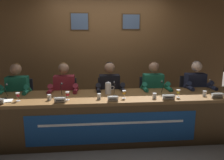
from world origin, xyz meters
TOP-DOWN VIEW (x-y plane):
  - ground_plane at (0.00, 0.00)m, footprint 12.00×12.00m
  - wall_back_panelled at (-0.00, 1.54)m, footprint 5.54×0.14m
  - conference_table at (-0.00, -0.12)m, footprint 4.34×0.84m
  - chair_far_left at (-1.62, 0.60)m, footprint 0.44×0.45m
  - panelist_far_left at (-1.62, 0.41)m, footprint 0.51×0.48m
  - juice_glass_far_left at (-1.41, -0.18)m, footprint 0.06×0.06m
  - microphone_far_left at (-1.63, -0.05)m, footprint 0.06×0.17m
  - chair_left at (-0.81, 0.60)m, footprint 0.44×0.45m
  - panelist_left at (-0.81, 0.41)m, footprint 0.51×0.48m
  - nameplate_left at (-0.78, -0.33)m, footprint 0.16×0.06m
  - juice_glass_left at (-0.68, -0.20)m, footprint 0.06×0.06m
  - water_cup_left at (-0.96, -0.18)m, footprint 0.06×0.06m
  - microphone_left at (-0.79, -0.06)m, footprint 0.06×0.17m
  - chair_center at (0.00, 0.60)m, footprint 0.44×0.45m
  - panelist_center at (0.00, 0.41)m, footprint 0.51×0.48m
  - nameplate_center at (-0.02, -0.33)m, footprint 0.15×0.06m
  - juice_glass_center at (0.17, -0.20)m, footprint 0.06×0.06m
  - water_cup_center at (-0.21, -0.20)m, footprint 0.06×0.06m
  - microphone_center at (0.04, -0.05)m, footprint 0.06×0.17m
  - chair_right at (0.81, 0.60)m, footprint 0.44×0.45m
  - panelist_right at (0.81, 0.41)m, footprint 0.51×0.48m
  - nameplate_right at (0.82, -0.34)m, footprint 0.18×0.06m
  - juice_glass_right at (1.01, -0.22)m, footprint 0.06×0.06m
  - water_cup_right at (0.63, -0.25)m, footprint 0.06×0.06m
  - microphone_right at (0.82, -0.07)m, footprint 0.06×0.17m
  - chair_far_right at (1.62, 0.60)m, footprint 0.44×0.45m
  - panelist_far_right at (1.62, 0.41)m, footprint 0.51×0.48m
  - nameplate_far_right at (1.60, -0.32)m, footprint 0.19×0.06m
  - water_cup_far_right at (1.46, -0.19)m, footprint 0.06×0.06m
  - microphone_far_right at (1.66, -0.03)m, footprint 0.06×0.17m
  - water_pitcher_central at (-0.05, 0.09)m, footprint 0.15×0.10m
  - document_stack_far_left at (-1.60, -0.19)m, footprint 0.23×0.18m

SIDE VIEW (x-z plane):
  - ground_plane at x=0.00m, z-range 0.00..0.00m
  - chair_far_left at x=-1.62m, z-range -0.02..0.86m
  - chair_left at x=-0.81m, z-range -0.02..0.86m
  - chair_center at x=0.00m, z-range -0.02..0.86m
  - chair_right at x=0.81m, z-range -0.02..0.86m
  - chair_far_right at x=1.62m, z-range -0.02..0.86m
  - conference_table at x=0.00m, z-range 0.15..0.88m
  - panelist_far_left at x=-1.62m, z-range 0.09..1.30m
  - panelist_left at x=-0.81m, z-range 0.09..1.30m
  - panelist_center at x=0.00m, z-range 0.09..1.30m
  - panelist_right at x=0.81m, z-range 0.09..1.30m
  - panelist_far_right at x=1.62m, z-range 0.09..1.30m
  - document_stack_far_left at x=-1.60m, z-range 0.73..0.74m
  - water_cup_left at x=-0.96m, z-range 0.72..0.81m
  - water_cup_center at x=-0.21m, z-range 0.72..0.81m
  - water_cup_right at x=0.63m, z-range 0.72..0.81m
  - water_cup_far_right at x=1.46m, z-range 0.72..0.81m
  - nameplate_left at x=-0.78m, z-range 0.73..0.81m
  - nameplate_center at x=-0.02m, z-range 0.73..0.81m
  - nameplate_right at x=0.82m, z-range 0.73..0.81m
  - nameplate_far_right at x=1.60m, z-range 0.73..0.81m
  - microphone_far_left at x=-1.63m, z-range 0.69..0.91m
  - microphone_left at x=-0.79m, z-range 0.69..0.91m
  - microphone_center at x=0.04m, z-range 0.69..0.91m
  - microphone_right at x=0.82m, z-range 0.69..0.91m
  - microphone_far_right at x=1.66m, z-range 0.69..0.91m
  - juice_glass_far_left at x=-1.41m, z-range 0.75..0.88m
  - juice_glass_left at x=-0.68m, z-range 0.75..0.88m
  - juice_glass_center at x=0.17m, z-range 0.75..0.88m
  - juice_glass_right at x=1.01m, z-range 0.75..0.88m
  - water_pitcher_central at x=-0.05m, z-range 0.72..0.93m
  - wall_back_panelled at x=0.00m, z-range 0.00..2.60m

